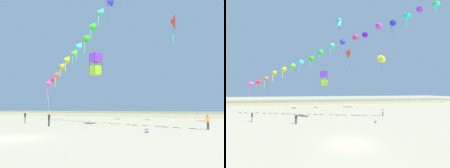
{
  "view_description": "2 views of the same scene",
  "coord_description": "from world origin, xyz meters",
  "views": [
    {
      "loc": [
        14.07,
        -11.33,
        2.03
      ],
      "look_at": [
        0.96,
        13.11,
        4.97
      ],
      "focal_mm": 38.0,
      "sensor_mm": 36.0,
      "label": 1
    },
    {
      "loc": [
        -4.15,
        -14.64,
        5.3
      ],
      "look_at": [
        1.43,
        12.71,
        6.49
      ],
      "focal_mm": 24.0,
      "sensor_mm": 36.0,
      "label": 2
    }
  ],
  "objects": [
    {
      "name": "kite_banner_string",
      "position": [
        1.99,
        11.04,
        13.88
      ],
      "size": [
        38.37,
        20.57,
        21.71
      ],
      "color": "#EF3EAB"
    },
    {
      "name": "large_kite_outer_drift",
      "position": [
        -1.17,
        12.83,
        7.52
      ],
      "size": [
        1.42,
        1.42,
        2.63
      ],
      "color": "#8DC421"
    },
    {
      "name": "ground_plane",
      "position": [
        0.0,
        0.0,
        0.0
      ],
      "size": [
        240.0,
        240.0,
        0.0
      ],
      "primitive_type": "plane",
      "color": "#C1B28E"
    },
    {
      "name": "beach_ball",
      "position": [
        6.9,
        8.43,
        0.18
      ],
      "size": [
        0.36,
        0.36,
        0.36
      ],
      "color": "blue",
      "rests_on": "ground"
    },
    {
      "name": "dune_ridge",
      "position": [
        0.0,
        45.93,
        0.71
      ],
      "size": [
        120.0,
        11.69,
        1.43
      ],
      "color": "tan",
      "rests_on": "ground"
    },
    {
      "name": "person_near_right",
      "position": [
        11.23,
        14.11,
        0.86
      ],
      "size": [
        0.49,
        0.32,
        1.48
      ],
      "color": "#282D4C",
      "rests_on": "ground"
    },
    {
      "name": "person_mid_center",
      "position": [
        -13.24,
        13.07,
        0.96
      ],
      "size": [
        0.34,
        0.55,
        1.65
      ],
      "color": "#726656",
      "rests_on": "ground"
    },
    {
      "name": "person_near_left",
      "position": [
        -5.9,
        10.09,
        0.88
      ],
      "size": [
        0.53,
        0.25,
        1.52
      ],
      "color": "black",
      "rests_on": "ground"
    },
    {
      "name": "large_kite_low_lead",
      "position": [
        5.94,
        22.99,
        14.98
      ],
      "size": [
        1.21,
        2.47,
        4.32
      ],
      "color": "#DA3F2E"
    }
  ]
}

